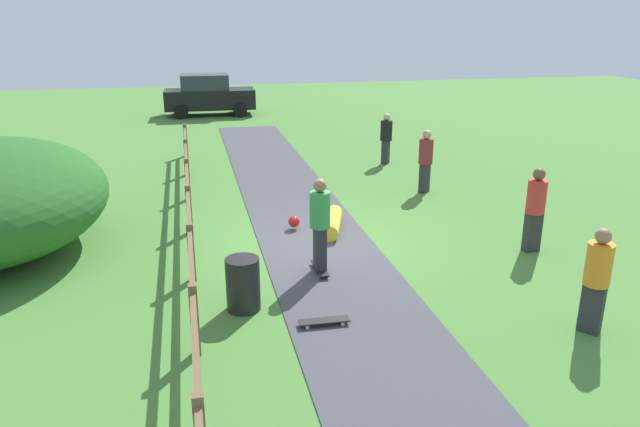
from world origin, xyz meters
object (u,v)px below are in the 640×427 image
(bystander_black, at_px, (386,136))
(bystander_maroon, at_px, (426,158))
(skater_riding, at_px, (320,221))
(bystander_red, at_px, (535,206))
(parked_car_black, at_px, (209,95))
(bystander_orange, at_px, (597,276))
(trash_bin, at_px, (243,284))
(skater_fallen, at_px, (329,223))
(skateboard_loose, at_px, (324,321))

(bystander_black, distance_m, bystander_maroon, 3.34)
(skater_riding, xyz_separation_m, bystander_red, (4.48, 0.13, -0.07))
(skater_riding, relative_size, bystander_red, 1.04)
(bystander_red, relative_size, parked_car_black, 0.41)
(bystander_orange, relative_size, parked_car_black, 0.40)
(bystander_maroon, height_order, parked_car_black, parked_car_black)
(bystander_maroon, bearing_deg, parked_car_black, 109.53)
(bystander_red, distance_m, parked_car_black, 19.73)
(trash_bin, height_order, bystander_red, bystander_red)
(skater_fallen, distance_m, bystander_black, 6.68)
(skater_riding, distance_m, skater_fallen, 2.43)
(trash_bin, relative_size, bystander_orange, 0.53)
(skater_riding, bearing_deg, skateboard_loose, -100.71)
(trash_bin, relative_size, bystander_black, 0.55)
(skater_riding, xyz_separation_m, bystander_black, (3.96, 7.96, -0.14))
(bystander_maroon, relative_size, bystander_orange, 1.01)
(bystander_black, relative_size, parked_car_black, 0.38)
(bystander_maroon, bearing_deg, trash_bin, -133.59)
(bystander_red, bearing_deg, trash_bin, -167.97)
(skater_riding, bearing_deg, trash_bin, -143.32)
(skater_fallen, height_order, parked_car_black, parked_car_black)
(skateboard_loose, xyz_separation_m, bystander_black, (4.33, 9.96, 0.80))
(trash_bin, distance_m, parked_car_black, 20.20)
(skater_riding, xyz_separation_m, skater_fallen, (0.70, 2.17, -0.83))
(bystander_red, distance_m, bystander_orange, 3.31)
(trash_bin, height_order, parked_car_black, parked_car_black)
(bystander_red, relative_size, bystander_maroon, 1.02)
(skater_fallen, relative_size, skateboard_loose, 1.91)
(skater_fallen, height_order, bystander_black, bystander_black)
(bystander_black, height_order, bystander_maroon, bystander_maroon)
(skateboard_loose, height_order, bystander_orange, bystander_orange)
(trash_bin, height_order, skater_fallen, trash_bin)
(bystander_orange, bearing_deg, skater_riding, 139.54)
(trash_bin, relative_size, skater_fallen, 0.59)
(bystander_red, bearing_deg, bystander_black, 93.87)
(bystander_red, bearing_deg, skateboard_loose, -156.33)
(skateboard_loose, height_order, bystander_red, bystander_red)
(bystander_black, bearing_deg, trash_bin, -121.13)
(skater_fallen, height_order, bystander_red, bystander_red)
(skateboard_loose, bearing_deg, bystander_orange, -14.83)
(bystander_maroon, bearing_deg, bystander_black, 89.89)
(parked_car_black, bearing_deg, bystander_orange, -77.90)
(skater_fallen, height_order, bystander_maroon, bystander_maroon)
(skateboard_loose, xyz_separation_m, parked_car_black, (-0.79, 21.03, 0.87))
(parked_car_black, bearing_deg, trash_bin, -91.09)
(bystander_orange, bearing_deg, trash_bin, 159.72)
(bystander_orange, bearing_deg, skater_fallen, 118.81)
(skateboard_loose, xyz_separation_m, bystander_maroon, (4.33, 6.62, 0.85))
(bystander_red, bearing_deg, bystander_maroon, 96.80)
(bystander_black, relative_size, bystander_orange, 0.97)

